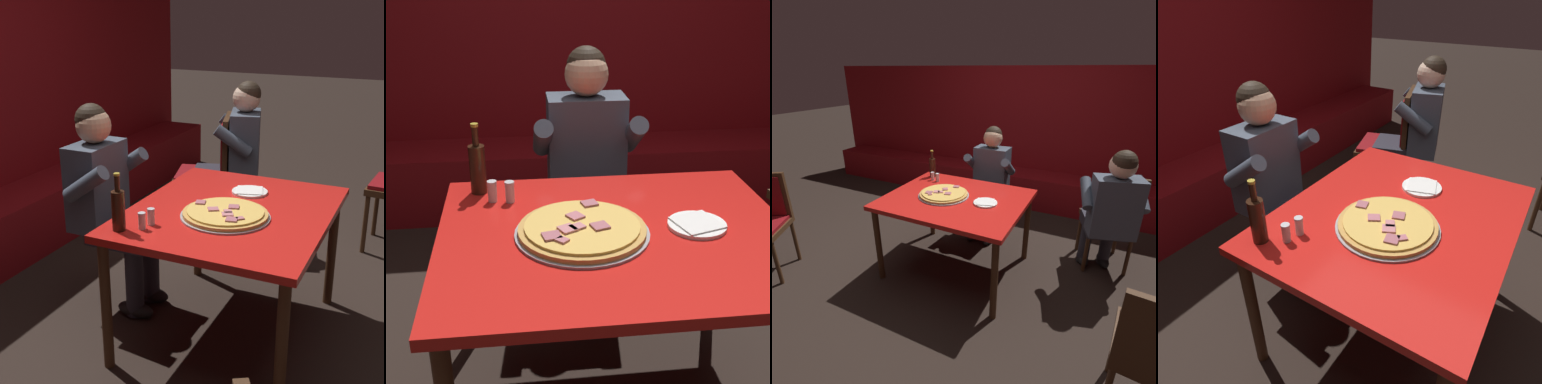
# 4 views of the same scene
# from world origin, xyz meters

# --- Properties ---
(ground_plane) EXTENTS (24.00, 24.00, 0.00)m
(ground_plane) POSITION_xyz_m (0.00, 0.00, 0.00)
(ground_plane) COLOR black
(booth_bench) EXTENTS (6.46, 0.48, 0.46)m
(booth_bench) POSITION_xyz_m (0.00, 1.86, 0.23)
(booth_bench) COLOR maroon
(booth_bench) RESTS_ON ground_plane
(main_dining_table) EXTENTS (1.25, 1.04, 0.77)m
(main_dining_table) POSITION_xyz_m (0.00, 0.00, 0.69)
(main_dining_table) COLOR #422816
(main_dining_table) RESTS_ON ground_plane
(pizza) EXTENTS (0.47, 0.47, 0.05)m
(pizza) POSITION_xyz_m (-0.12, -0.01, 0.78)
(pizza) COLOR #9E9EA3
(pizza) RESTS_ON main_dining_table
(plate_white_paper) EXTENTS (0.21, 0.21, 0.02)m
(plate_white_paper) POSITION_xyz_m (0.29, 0.00, 0.78)
(plate_white_paper) COLOR white
(plate_white_paper) RESTS_ON main_dining_table
(beer_bottle) EXTENTS (0.07, 0.07, 0.29)m
(beer_bottle) POSITION_xyz_m (-0.50, 0.40, 0.88)
(beer_bottle) COLOR black
(beer_bottle) RESTS_ON main_dining_table
(shaker_parmesan) EXTENTS (0.04, 0.04, 0.09)m
(shaker_parmesan) POSITION_xyz_m (-0.44, 0.31, 0.81)
(shaker_parmesan) COLOR silver
(shaker_parmesan) RESTS_ON main_dining_table
(shaker_oregano) EXTENTS (0.04, 0.04, 0.09)m
(shaker_oregano) POSITION_xyz_m (-0.37, 0.29, 0.81)
(shaker_oregano) COLOR silver
(shaker_oregano) RESTS_ON main_dining_table
(diner_seated_blue_shirt) EXTENTS (0.53, 0.53, 1.27)m
(diner_seated_blue_shirt) POSITION_xyz_m (0.01, 0.79, 0.71)
(diner_seated_blue_shirt) COLOR black
(diner_seated_blue_shirt) RESTS_ON ground_plane
(dining_chair_near_right) EXTENTS (0.54, 0.54, 0.99)m
(dining_chair_near_right) POSITION_xyz_m (1.30, 0.66, 0.57)
(dining_chair_near_right) COLOR #422816
(dining_chair_near_right) RESTS_ON ground_plane
(diner_standing_companion) EXTENTS (0.59, 0.61, 1.27)m
(diner_standing_companion) POSITION_xyz_m (1.28, 0.47, 0.71)
(diner_standing_companion) COLOR black
(diner_standing_companion) RESTS_ON ground_plane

